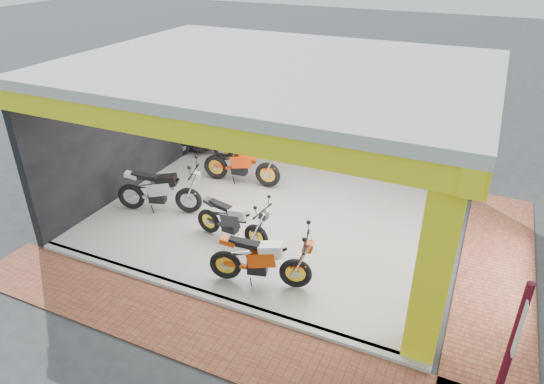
{
  "coord_description": "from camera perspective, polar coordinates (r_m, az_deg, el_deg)",
  "views": [
    {
      "loc": [
        3.99,
        -6.85,
        5.91
      ],
      "look_at": [
        0.02,
        1.77,
        0.9
      ],
      "focal_mm": 32.0,
      "sensor_mm": 36.0,
      "label": 1
    }
  ],
  "objects": [
    {
      "name": "moto_row_b",
      "position": [
        11.37,
        -9.91,
        0.43
      ],
      "size": [
        2.3,
        1.41,
        1.32
      ],
      "primitive_type": null,
      "rotation": [
        0.0,
        0.0,
        0.3
      ],
      "color": "#A9ACB1",
      "rests_on": "showroom_floor"
    },
    {
      "name": "signpost",
      "position": [
        6.94,
        26.1,
        -16.86
      ],
      "size": [
        0.1,
        0.34,
        2.46
      ],
      "rotation": [
        0.0,
        0.0,
        0.05
      ],
      "color": "#5C0D19",
      "rests_on": "ground"
    },
    {
      "name": "corner_column",
      "position": [
        7.39,
        18.62,
        -8.13
      ],
      "size": [
        0.5,
        0.5,
        3.5
      ],
      "primitive_type": "cube",
      "color": "yellow",
      "rests_on": "ground"
    },
    {
      "name": "paver_right",
      "position": [
        10.67,
        24.9,
        -8.72
      ],
      "size": [
        1.4,
        7.0,
        0.03
      ],
      "primitive_type": "cube",
      "color": "#9B5132",
      "rests_on": "ground"
    },
    {
      "name": "showroom_floor",
      "position": [
        11.34,
        0.41,
        -3.28
      ],
      "size": [
        8.0,
        6.0,
        0.1
      ],
      "primitive_type": "cube",
      "color": "silver",
      "rests_on": "ground"
    },
    {
      "name": "moto_hero",
      "position": [
        8.86,
        2.83,
        -7.98
      ],
      "size": [
        2.19,
        1.23,
        1.26
      ],
      "primitive_type": null,
      "rotation": [
        0.0,
        0.0,
        0.24
      ],
      "color": "#D84109",
      "rests_on": "showroom_floor"
    },
    {
      "name": "ground",
      "position": [
        9.89,
        -4.43,
        -8.97
      ],
      "size": [
        80.0,
        80.0,
        0.0
      ],
      "primitive_type": "plane",
      "color": "#2D2D30",
      "rests_on": "ground"
    },
    {
      "name": "moto_row_a",
      "position": [
        9.94,
        -1.9,
        -3.94
      ],
      "size": [
        1.95,
        0.88,
        1.16
      ],
      "primitive_type": null,
      "rotation": [
        0.0,
        0.0,
        -0.1
      ],
      "color": "black",
      "rests_on": "showroom_floor"
    },
    {
      "name": "showroom_ceiling",
      "position": [
        9.98,
        0.48,
        14.44
      ],
      "size": [
        8.4,
        6.4,
        0.2
      ],
      "primitive_type": "cube",
      "color": "beige",
      "rests_on": "corner_column"
    },
    {
      "name": "moto_row_c",
      "position": [
        12.39,
        -0.51,
        3.43
      ],
      "size": [
        2.34,
        1.07,
        1.38
      ],
      "primitive_type": null,
      "rotation": [
        0.0,
        0.0,
        0.1
      ],
      "color": "#F13B0A",
      "rests_on": "showroom_floor"
    },
    {
      "name": "left_wall",
      "position": [
        12.7,
        -16.82,
        7.49
      ],
      "size": [
        0.2,
        6.2,
        3.5
      ],
      "primitive_type": "cube",
      "color": "black",
      "rests_on": "ground"
    },
    {
      "name": "header_beam_right",
      "position": [
        9.23,
        24.04,
        8.99
      ],
      "size": [
        0.3,
        6.4,
        0.4
      ],
      "primitive_type": "cube",
      "color": "yellow",
      "rests_on": "corner_column"
    },
    {
      "name": "paver_front",
      "position": [
        8.73,
        -10.32,
        -15.22
      ],
      "size": [
        9.0,
        1.4,
        0.03
      ],
      "primitive_type": "cube",
      "color": "#9B5132",
      "rests_on": "ground"
    },
    {
      "name": "back_wall",
      "position": [
        13.27,
        6.04,
        9.4
      ],
      "size": [
        8.2,
        0.2,
        3.5
      ],
      "primitive_type": "cube",
      "color": "black",
      "rests_on": "ground"
    },
    {
      "name": "header_beam_front",
      "position": [
        7.55,
        -9.02,
        7.24
      ],
      "size": [
        8.4,
        0.3,
        0.4
      ],
      "primitive_type": "cube",
      "color": "yellow",
      "rests_on": "corner_column"
    },
    {
      "name": "moto_row_d",
      "position": [
        14.23,
        -5.85,
        6.24
      ],
      "size": [
        2.12,
        1.27,
        1.22
      ],
      "primitive_type": null,
      "rotation": [
        0.0,
        0.0,
        0.29
      ],
      "color": "black",
      "rests_on": "showroom_floor"
    },
    {
      "name": "floor_kerb",
      "position": [
        9.18,
        -7.57,
        -12.13
      ],
      "size": [
        8.0,
        0.2,
        0.1
      ],
      "primitive_type": "cube",
      "color": "silver",
      "rests_on": "ground"
    },
    {
      "name": "moto_row_e",
      "position": [
        14.18,
        -5.65,
        6.41
      ],
      "size": [
        2.25,
        1.05,
        1.33
      ],
      "primitive_type": null,
      "rotation": [
        0.0,
        0.0,
        -0.12
      ],
      "color": "#E86009",
      "rests_on": "showroom_floor"
    }
  ]
}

